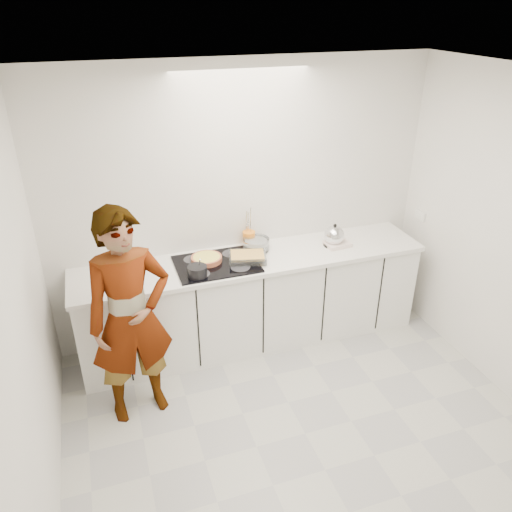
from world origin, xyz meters
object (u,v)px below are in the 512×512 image
object	(u,v)px
cook	(131,318)
utensil_crock	(249,239)
saucepan	(197,271)
baking_dish	(247,257)
hob	(216,264)
tart_dish	(207,259)
mixing_bowl	(256,245)
kettle	(334,236)

from	to	relation	value
cook	utensil_crock	bearing A→B (deg)	24.46
saucepan	baking_dish	xyz separation A→B (m)	(0.48, 0.13, -0.01)
hob	tart_dish	xyz separation A→B (m)	(-0.07, 0.07, 0.03)
hob	utensil_crock	bearing A→B (deg)	34.22
saucepan	utensil_crock	bearing A→B (deg)	35.98
baking_dish	utensil_crock	xyz separation A→B (m)	(0.11, 0.30, 0.03)
tart_dish	utensil_crock	xyz separation A→B (m)	(0.46, 0.20, 0.04)
mixing_bowl	tart_dish	bearing A→B (deg)	-169.29
baking_dish	hob	bearing A→B (deg)	172.77
kettle	utensil_crock	xyz separation A→B (m)	(-0.77, 0.25, -0.02)
mixing_bowl	utensil_crock	distance (m)	0.11
baking_dish	utensil_crock	bearing A→B (deg)	69.63
baking_dish	kettle	size ratio (longest dim) A/B	1.68
utensil_crock	cook	xyz separation A→B (m)	(-1.20, -0.83, -0.10)
mixing_bowl	cook	size ratio (longest dim) A/B	0.18
tart_dish	kettle	size ratio (longest dim) A/B	1.40
hob	baking_dish	size ratio (longest dim) A/B	1.91
hob	kettle	size ratio (longest dim) A/B	3.22
mixing_bowl	baking_dish	bearing A→B (deg)	-126.78
tart_dish	baking_dish	xyz separation A→B (m)	(0.35, -0.10, 0.01)
saucepan	baking_dish	distance (m)	0.50
saucepan	cook	size ratio (longest dim) A/B	0.10
tart_dish	mixing_bowl	world-z (taller)	mixing_bowl
tart_dish	baking_dish	world-z (taller)	baking_dish
hob	cook	world-z (taller)	cook
utensil_crock	baking_dish	bearing A→B (deg)	-110.37
hob	cook	bearing A→B (deg)	-145.32
kettle	cook	world-z (taller)	cook
mixing_bowl	saucepan	bearing A→B (deg)	-152.43
tart_dish	utensil_crock	size ratio (longest dim) A/B	2.11
kettle	cook	xyz separation A→B (m)	(-1.97, -0.58, -0.12)
hob	kettle	xyz separation A→B (m)	(1.16, 0.02, 0.09)
kettle	utensil_crock	distance (m)	0.81
tart_dish	mixing_bowl	bearing A→B (deg)	10.71
hob	saucepan	xyz separation A→B (m)	(-0.21, -0.17, 0.05)
mixing_bowl	kettle	bearing A→B (deg)	-11.09
hob	saucepan	size ratio (longest dim) A/B	4.17
cook	hob	bearing A→B (deg)	24.61
tart_dish	kettle	bearing A→B (deg)	-2.31
kettle	utensil_crock	size ratio (longest dim) A/B	1.50
baking_dish	cook	xyz separation A→B (m)	(-1.09, -0.53, -0.08)
tart_dish	kettle	xyz separation A→B (m)	(1.23, -0.05, 0.06)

